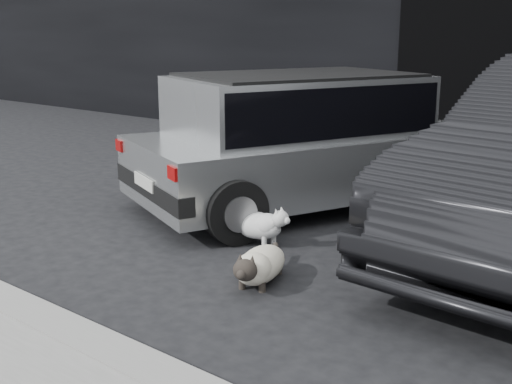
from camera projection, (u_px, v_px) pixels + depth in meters
The scene contains 5 objects.
ground at pixel (290, 225), 5.75m from camera, with size 80.00×80.00×0.00m, color black.
curb at pixel (145, 374), 3.16m from camera, with size 18.00×0.25×0.12m, color gray.
silver_hatchback at pixel (305, 134), 6.30m from camera, with size 2.80×3.85×1.30m.
cat_siamese at pixel (258, 266), 4.40m from camera, with size 0.46×0.82×0.30m.
cat_white at pixel (258, 224), 5.20m from camera, with size 0.76×0.27×0.35m.
Camera 1 is at (3.21, -4.47, 1.71)m, focal length 45.00 mm.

